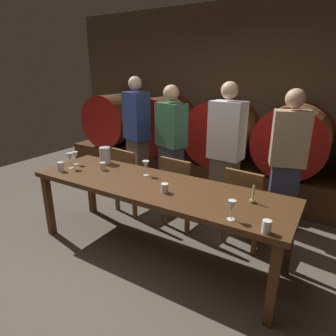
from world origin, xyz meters
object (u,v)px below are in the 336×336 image
object	(u,v)px
wine_barrel_right	(293,139)
cup_far_left	(61,167)
guest_center_right	(225,156)
pitcher	(105,155)
wine_barrel_left	(162,125)
guest_far_left	(137,137)
cup_center_right	(165,188)
wine_glass_far_right	(232,207)
chair_right	(245,204)
wine_glass_center_right	(146,165)
wine_glass_center_left	(70,157)
guest_far_right	(287,161)
cup_center_left	(103,166)
chair_left	(130,177)
candle_center	(253,198)
wine_barrel_center	(222,131)
guest_center_left	(171,148)
wine_glass_far_left	(75,156)
dining_table	(155,191)
chair_center	(180,189)
cup_far_right	(267,227)
wine_barrel_far_left	(116,119)

from	to	relation	value
wine_barrel_right	cup_far_left	bearing A→B (deg)	-132.37
guest_center_right	pitcher	distance (m)	1.42
wine_barrel_left	cup_far_left	world-z (taller)	wine_barrel_left
guest_far_left	cup_center_right	xyz separation A→B (m)	(1.29, -1.28, -0.08)
wine_glass_far_right	cup_far_left	distance (m)	1.98
guest_center_right	cup_far_left	size ratio (longest dim) A/B	16.57
guest_far_left	chair_right	bearing A→B (deg)	-176.89
wine_barrel_left	wine_glass_center_right	world-z (taller)	wine_barrel_left
chair_right	wine_glass_center_left	distance (m)	1.99
guest_far_right	cup_center_left	distance (m)	2.08
cup_center_right	chair_left	bearing A→B (deg)	143.87
candle_center	pitcher	size ratio (longest dim) A/B	0.91
wine_barrel_center	guest_center_right	xyz separation A→B (m)	(0.46, -1.06, -0.06)
guest_far_left	guest_center_left	xyz separation A→B (m)	(0.67, -0.15, -0.05)
wine_barrel_center	wine_glass_center_right	bearing A→B (deg)	-93.67
guest_center_right	cup_center_left	size ratio (longest dim) A/B	20.23
chair_right	wine_glass_far_left	world-z (taller)	wine_glass_far_left
dining_table	guest_far_right	xyz separation A→B (m)	(1.00, 1.20, 0.15)
dining_table	wine_glass_center_right	bearing A→B (deg)	142.96
cup_center_left	dining_table	bearing A→B (deg)	-4.49
wine_barrel_right	cup_center_right	world-z (taller)	wine_barrel_right
wine_barrel_center	chair_right	world-z (taller)	wine_barrel_center
wine_barrel_center	chair_center	world-z (taller)	wine_barrel_center
candle_center	pitcher	distance (m)	1.82
chair_center	cup_far_left	world-z (taller)	chair_center
chair_center	guest_far_left	bearing A→B (deg)	-22.14
chair_right	wine_glass_center_right	xyz separation A→B (m)	(-0.95, -0.45, 0.39)
chair_right	candle_center	size ratio (longest dim) A/B	5.01
chair_left	chair_right	size ratio (longest dim) A/B	1.00
candle_center	wine_glass_far_right	bearing A→B (deg)	-98.20
chair_right	guest_far_right	bearing A→B (deg)	-108.23
guest_center_right	guest_far_right	distance (m)	0.69
cup_center_left	guest_far_right	bearing A→B (deg)	33.45
chair_left	candle_center	distance (m)	1.84
wine_barrel_left	chair_center	distance (m)	1.85
cup_far_left	guest_far_right	bearing A→B (deg)	34.09
guest_far_left	wine_barrel_right	bearing A→B (deg)	-137.70
dining_table	chair_left	xyz separation A→B (m)	(-0.80, 0.61, -0.21)
chair_left	wine_barrel_center	bearing A→B (deg)	-108.39
chair_right	cup_center_left	bearing A→B (deg)	26.91
wine_barrel_center	chair_left	size ratio (longest dim) A/B	1.08
wine_glass_center_left	cup_far_right	distance (m)	2.25
dining_table	wine_glass_center_left	size ratio (longest dim) A/B	14.80
chair_center	chair_right	size ratio (longest dim) A/B	1.00
chair_left	wine_glass_far_right	xyz separation A→B (m)	(1.68, -0.89, 0.39)
chair_center	guest_center_right	bearing A→B (deg)	-135.90
cup_far_right	cup_far_left	bearing A→B (deg)	176.90
wine_barrel_right	cup_center_right	distance (m)	2.25
wine_barrel_far_left	guest_far_right	world-z (taller)	guest_far_right
wine_barrel_left	wine_barrel_center	distance (m)	1.09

